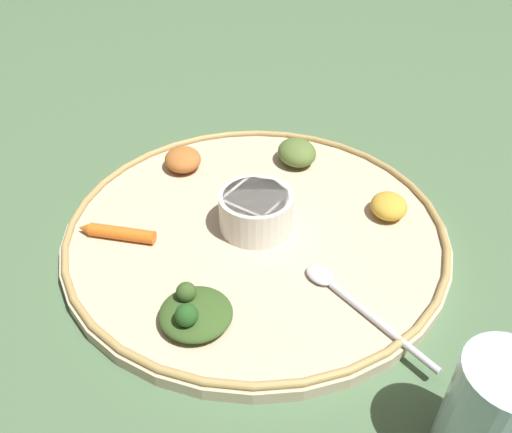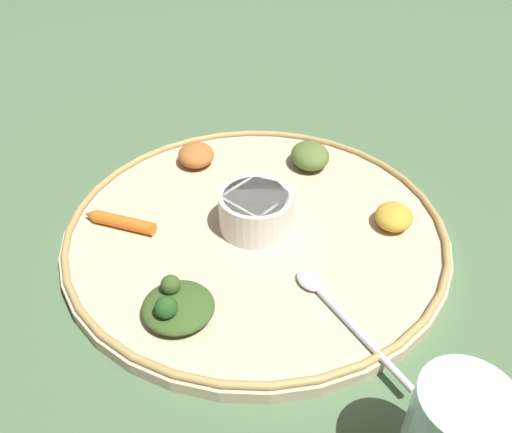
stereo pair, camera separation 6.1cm
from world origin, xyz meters
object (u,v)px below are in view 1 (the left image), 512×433
object	(u,v)px
center_bowl	(256,210)
greens_pile	(194,312)
drinking_glass	(492,417)
spoon	(347,297)
carrot_near_spoon	(117,233)

from	to	relation	value
center_bowl	greens_pile	bearing A→B (deg)	-55.16
center_bowl	drinking_glass	size ratio (longest dim) A/B	0.80
drinking_glass	greens_pile	bearing A→B (deg)	-149.89
drinking_glass	spoon	bearing A→B (deg)	177.07
greens_pile	carrot_near_spoon	xyz separation A→B (m)	(-0.16, -0.02, -0.01)
drinking_glass	carrot_near_spoon	bearing A→B (deg)	-158.87
center_bowl	spoon	bearing A→B (deg)	5.13
carrot_near_spoon	drinking_glass	world-z (taller)	drinking_glass
spoon	carrot_near_spoon	world-z (taller)	carrot_near_spoon
spoon	greens_pile	world-z (taller)	greens_pile
center_bowl	greens_pile	size ratio (longest dim) A/B	0.86
center_bowl	drinking_glass	distance (m)	0.32
greens_pile	center_bowl	bearing A→B (deg)	124.84
center_bowl	spoon	world-z (taller)	center_bowl
center_bowl	carrot_near_spoon	bearing A→B (deg)	-115.62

